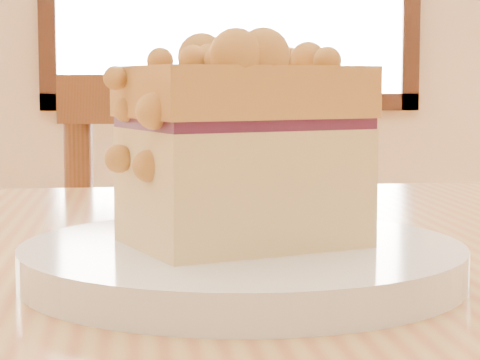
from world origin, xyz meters
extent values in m
cube|color=#33190D|center=(0.30, 3.97, 0.76)|extent=(1.76, 0.06, 0.08)
cube|color=#BB8D48|center=(0.11, 0.07, 0.73)|extent=(1.39, 0.98, 0.04)
cylinder|color=brown|center=(0.34, 0.63, 0.64)|extent=(0.03, 0.03, 0.43)
cylinder|color=brown|center=(0.03, 0.69, 0.64)|extent=(0.03, 0.03, 0.43)
cube|color=brown|center=(0.18, 0.66, 0.83)|extent=(0.36, 0.10, 0.06)
cylinder|color=brown|center=(0.27, 0.65, 0.63)|extent=(0.02, 0.02, 0.37)
cylinder|color=brown|center=(0.18, 0.66, 0.63)|extent=(0.02, 0.02, 0.37)
cylinder|color=brown|center=(0.10, 0.68, 0.63)|extent=(0.02, 0.02, 0.37)
cylinder|color=white|center=(0.19, 0.08, 0.76)|extent=(0.23, 0.23, 0.02)
cylinder|color=white|center=(0.19, 0.08, 0.75)|extent=(0.16, 0.16, 0.01)
cube|color=#DCBC7C|center=(0.19, 0.08, 0.80)|extent=(0.14, 0.12, 0.06)
cube|color=#431328|center=(0.19, 0.08, 0.83)|extent=(0.13, 0.12, 0.01)
cube|color=#C47C3D|center=(0.19, 0.08, 0.85)|extent=(0.14, 0.12, 0.03)
sphere|color=#C47C3D|center=(0.19, 0.11, 0.87)|extent=(0.02, 0.02, 0.02)
sphere|color=#C47C3D|center=(0.15, 0.07, 0.86)|extent=(0.02, 0.02, 0.02)
sphere|color=#C47C3D|center=(0.19, 0.08, 0.86)|extent=(0.01, 0.01, 0.01)
sphere|color=#C47C3D|center=(0.23, 0.08, 0.86)|extent=(0.01, 0.01, 0.01)
sphere|color=#C47C3D|center=(0.18, 0.05, 0.86)|extent=(0.02, 0.02, 0.02)
sphere|color=#C47C3D|center=(0.21, 0.09, 0.87)|extent=(0.02, 0.02, 0.02)
sphere|color=#C47C3D|center=(0.20, 0.11, 0.87)|extent=(0.02, 0.02, 0.02)
sphere|color=#C47C3D|center=(0.20, 0.10, 0.86)|extent=(0.01, 0.01, 0.01)
sphere|color=#C47C3D|center=(0.24, 0.09, 0.86)|extent=(0.01, 0.01, 0.01)
sphere|color=#C47C3D|center=(0.18, 0.06, 0.86)|extent=(0.02, 0.02, 0.02)
sphere|color=#C47C3D|center=(0.17, 0.06, 0.87)|extent=(0.02, 0.02, 0.02)
sphere|color=#C47C3D|center=(0.22, 0.12, 0.86)|extent=(0.02, 0.02, 0.02)
sphere|color=#C47C3D|center=(0.19, 0.09, 0.86)|extent=(0.02, 0.02, 0.02)
sphere|color=#C47C3D|center=(0.23, 0.10, 0.86)|extent=(0.01, 0.01, 0.01)
sphere|color=#C47C3D|center=(0.13, 0.08, 0.85)|extent=(0.01, 0.01, 0.01)
sphere|color=#C47C3D|center=(0.14, 0.05, 0.85)|extent=(0.02, 0.02, 0.02)
sphere|color=#C47C3D|center=(0.13, 0.07, 0.82)|extent=(0.01, 0.01, 0.01)
sphere|color=#C47C3D|center=(0.14, 0.06, 0.81)|extent=(0.01, 0.01, 0.01)
sphere|color=#C47C3D|center=(0.14, 0.04, 0.81)|extent=(0.01, 0.01, 0.01)
camera|label=1|loc=(0.17, -0.40, 0.85)|focal=70.00mm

